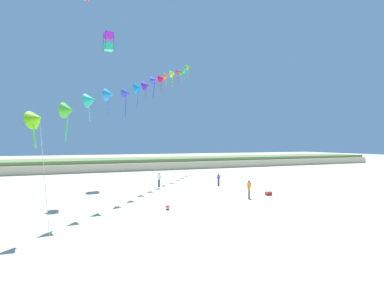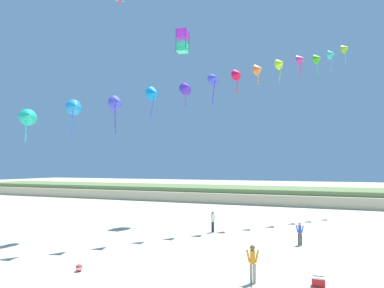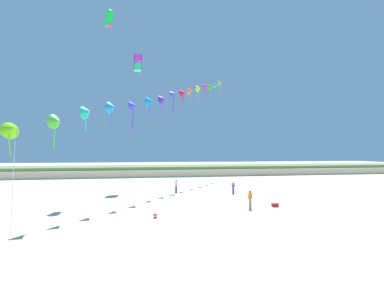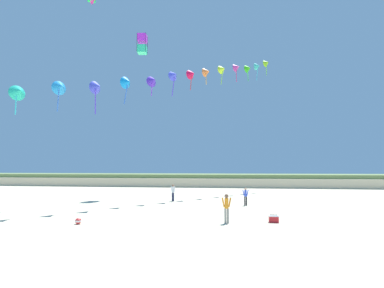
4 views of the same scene
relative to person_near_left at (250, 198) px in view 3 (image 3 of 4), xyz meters
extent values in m
plane|color=beige|center=(-2.35, -4.51, -1.00)|extent=(240.00, 240.00, 0.00)
cube|color=beige|center=(-2.35, 37.64, -0.26)|extent=(120.00, 12.78, 1.49)
cube|color=#6B844C|center=(-2.35, 37.64, 0.70)|extent=(120.00, 10.86, 0.85)
cylinder|color=gray|center=(0.07, 0.02, -0.56)|extent=(0.13, 0.13, 0.87)
cylinder|color=gray|center=(-0.07, -0.02, -0.56)|extent=(0.13, 0.13, 0.87)
cylinder|color=orange|center=(0.00, 0.00, 0.18)|extent=(0.23, 0.23, 0.62)
cylinder|color=orange|center=(0.19, 0.05, 0.23)|extent=(0.22, 0.14, 0.59)
cylinder|color=orange|center=(-0.19, -0.05, 0.23)|extent=(0.22, 0.14, 0.59)
sphere|color=brown|center=(0.00, 0.00, 0.61)|extent=(0.24, 0.24, 0.24)
cylinder|color=#282D4C|center=(-5.52, 10.90, -0.58)|extent=(0.12, 0.12, 0.84)
cylinder|color=#282D4C|center=(-5.66, 10.97, -0.58)|extent=(0.12, 0.12, 0.84)
cylinder|color=white|center=(-5.59, 10.94, 0.14)|extent=(0.22, 0.22, 0.60)
cylinder|color=white|center=(-5.42, 10.84, 0.19)|extent=(0.22, 0.17, 0.57)
cylinder|color=white|center=(-5.76, 11.03, 0.19)|extent=(0.22, 0.17, 0.57)
sphere|color=#9E7051|center=(-5.59, 10.94, 0.56)|extent=(0.23, 0.23, 0.23)
cylinder|color=black|center=(1.33, 8.76, -0.61)|extent=(0.11, 0.11, 0.78)
cylinder|color=black|center=(1.46, 8.76, -0.61)|extent=(0.11, 0.11, 0.78)
cylinder|color=blue|center=(1.40, 8.76, 0.06)|extent=(0.21, 0.21, 0.55)
cylinder|color=blue|center=(1.22, 8.76, 0.10)|extent=(0.19, 0.08, 0.53)
cylinder|color=blue|center=(1.57, 8.75, 0.10)|extent=(0.19, 0.08, 0.53)
sphere|color=tan|center=(1.40, 8.76, 0.45)|extent=(0.21, 0.21, 0.21)
cone|color=#6DDA17|center=(-17.58, -4.69, 5.66)|extent=(1.42, 1.44, 1.23)
cylinder|color=#5CE539|center=(-17.66, -4.82, 4.70)|extent=(0.23, 0.11, 1.47)
cone|color=green|center=(-15.87, -2.11, 6.49)|extent=(1.22, 1.31, 1.11)
cylinder|color=#39E54C|center=(-15.96, -2.24, 5.32)|extent=(0.26, 0.28, 1.89)
cone|color=#1FC5A3|center=(-14.26, 0.17, 7.57)|extent=(1.29, 1.37, 1.18)
cylinder|color=#39DFE5|center=(-14.35, 0.05, 6.64)|extent=(0.14, 0.17, 1.42)
cone|color=#2192E2|center=(-12.56, 2.41, 8.43)|extent=(1.23, 1.32, 1.12)
cylinder|color=#3974E5|center=(-12.65, 2.28, 7.37)|extent=(0.26, 0.23, 1.68)
cone|color=#404ADB|center=(-10.70, 4.67, 8.98)|extent=(1.14, 1.31, 1.11)
cylinder|color=#5839E5|center=(-10.79, 4.55, 7.73)|extent=(0.13, 0.25, 2.06)
cone|color=#0E88E5|center=(-9.01, 7.06, 10.00)|extent=(1.19, 1.32, 1.12)
cylinder|color=#3972E5|center=(-9.10, 6.94, 8.86)|extent=(0.29, 0.27, 1.84)
cone|color=#4A29C2|center=(-7.43, 9.86, 10.90)|extent=(1.35, 1.37, 1.18)
cylinder|color=#8739E5|center=(-7.52, 9.74, 10.02)|extent=(0.18, 0.22, 1.33)
cone|color=#4350EA|center=(-5.80, 12.30, 12.14)|extent=(1.39, 1.42, 1.21)
cylinder|color=#5539E5|center=(-5.88, 12.18, 10.87)|extent=(0.32, 0.15, 2.10)
cone|color=#EA1146|center=(-4.22, 14.39, 12.86)|extent=(1.29, 1.35, 1.15)
cylinder|color=#E5393A|center=(-4.30, 14.27, 11.80)|extent=(0.18, 0.16, 1.68)
cone|color=orange|center=(-2.75, 16.83, 13.81)|extent=(1.18, 1.33, 1.14)
cylinder|color=gold|center=(-2.83, 16.70, 12.92)|extent=(0.11, 0.13, 1.36)
cone|color=#BBEE2C|center=(-0.96, 19.11, 14.84)|extent=(1.33, 1.36, 1.17)
cylinder|color=#8FE539|center=(-1.05, 18.99, 13.69)|extent=(0.29, 0.20, 1.85)
cone|color=#C43796|center=(0.86, 21.67, 15.84)|extent=(1.28, 1.38, 1.20)
cylinder|color=#E53983|center=(0.78, 21.55, 14.70)|extent=(0.11, 0.19, 1.84)
cone|color=#34C516|center=(2.50, 24.30, 16.50)|extent=(1.25, 1.34, 1.14)
cylinder|color=#39E545|center=(2.41, 24.17, 15.43)|extent=(0.18, 0.14, 1.70)
cone|color=#38BFB3|center=(3.97, 26.49, 17.47)|extent=(1.17, 1.31, 1.11)
cylinder|color=#39CBE5|center=(3.89, 26.37, 16.27)|extent=(0.28, 0.11, 1.97)
cone|color=#84CE1D|center=(5.57, 28.88, 18.75)|extent=(1.33, 1.39, 1.19)
cylinder|color=#74E539|center=(5.49, 28.76, 17.62)|extent=(0.12, 0.13, 1.83)
cylinder|color=silver|center=(-17.10, -5.51, 2.22)|extent=(0.61, 1.59, 6.45)
cube|color=#2FDC9D|center=(-10.79, 16.60, 16.95)|extent=(1.20, 1.20, 0.94)
cube|color=#C82DE5|center=(-10.79, 16.60, 18.39)|extent=(1.20, 1.20, 0.94)
cylinder|color=black|center=(-10.19, 16.11, 17.67)|extent=(0.04, 0.04, 2.39)
cylinder|color=black|center=(-10.31, 17.19, 17.67)|extent=(0.04, 0.04, 2.39)
cylinder|color=black|center=(-11.39, 17.08, 17.67)|extent=(0.04, 0.04, 2.39)
cylinder|color=black|center=(-11.28, 16.00, 17.67)|extent=(0.04, 0.04, 2.39)
cylinder|color=#11EE48|center=(-13.96, 9.60, 20.38)|extent=(1.41, 1.41, 1.90)
sphere|color=#11EE48|center=(-13.96, 9.60, 21.18)|extent=(0.85, 0.85, 0.85)
cone|color=#E52D96|center=(-13.96, 9.60, 19.41)|extent=(1.03, 1.03, 0.65)
sphere|color=black|center=(-13.96, 9.60, 21.42)|extent=(0.18, 0.18, 0.18)
cube|color=red|center=(2.81, 0.71, -0.82)|extent=(0.56, 0.40, 0.36)
cube|color=white|center=(2.81, 0.71, -0.61)|extent=(0.58, 0.41, 0.06)
cylinder|color=black|center=(2.81, 0.71, -0.55)|extent=(0.45, 0.03, 0.03)
sphere|color=red|center=(-8.63, -1.54, -0.82)|extent=(0.36, 0.36, 0.36)
cylinder|color=white|center=(-8.63, -1.54, -0.82)|extent=(0.36, 0.36, 0.09)
camera|label=1|loc=(-16.04, -23.99, 4.27)|focal=28.00mm
camera|label=2|loc=(3.41, -15.93, 4.34)|focal=32.00mm
camera|label=3|loc=(-9.24, -22.31, 4.21)|focal=24.00mm
camera|label=4|loc=(0.58, -18.24, 2.31)|focal=28.00mm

